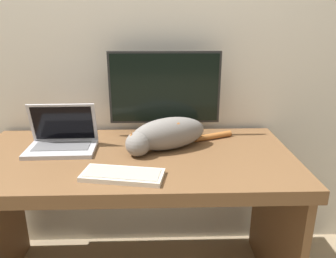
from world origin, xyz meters
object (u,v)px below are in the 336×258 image
(laptop, at_px, (62,141))
(cat, at_px, (166,134))
(monitor, at_px, (165,94))
(external_keyboard, at_px, (123,175))

(laptop, xyz_separation_m, cat, (0.51, -0.02, 0.03))
(monitor, height_order, cat, monitor)
(laptop, height_order, external_keyboard, laptop)
(monitor, xyz_separation_m, external_keyboard, (-0.18, -0.49, -0.22))
(monitor, relative_size, external_keyboard, 1.68)
(laptop, height_order, cat, laptop)
(laptop, distance_m, external_keyboard, 0.45)
(external_keyboard, distance_m, cat, 0.35)
(laptop, relative_size, cat, 0.60)
(laptop, xyz_separation_m, external_keyboard, (0.32, -0.31, -0.03))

